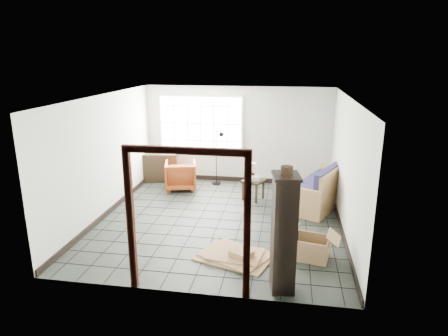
% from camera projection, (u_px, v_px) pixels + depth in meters
% --- Properties ---
extents(ground, '(5.50, 5.50, 0.00)m').
position_uv_depth(ground, '(220.00, 220.00, 8.51)').
color(ground, black).
rests_on(ground, ground).
extents(room_shell, '(5.02, 5.52, 2.61)m').
position_uv_depth(room_shell, '(220.00, 142.00, 8.08)').
color(room_shell, silver).
rests_on(room_shell, ground).
extents(window_panel, '(2.32, 0.08, 1.52)m').
position_uv_depth(window_panel, '(201.00, 123.00, 10.79)').
color(window_panel, silver).
rests_on(window_panel, ground).
extents(doorway_trim, '(1.80, 0.08, 2.20)m').
position_uv_depth(doorway_trim, '(187.00, 204.00, 5.57)').
color(doorway_trim, '#33120B').
rests_on(doorway_trim, ground).
extents(futon_sofa, '(1.69, 2.38, 0.99)m').
position_uv_depth(futon_sofa, '(323.00, 189.00, 9.32)').
color(futon_sofa, '#A37E49').
rests_on(futon_sofa, ground).
extents(armchair, '(0.94, 0.90, 0.80)m').
position_uv_depth(armchair, '(181.00, 174.00, 10.38)').
color(armchair, maroon).
rests_on(armchair, ground).
extents(side_table, '(0.59, 0.59, 0.49)m').
position_uv_depth(side_table, '(253.00, 183.00, 9.60)').
color(side_table, black).
rests_on(side_table, ground).
extents(table_lamp, '(0.30, 0.30, 0.40)m').
position_uv_depth(table_lamp, '(253.00, 168.00, 9.58)').
color(table_lamp, black).
rests_on(table_lamp, side_table).
extents(projector, '(0.33, 0.28, 0.10)m').
position_uv_depth(projector, '(253.00, 178.00, 9.55)').
color(projector, silver).
rests_on(projector, side_table).
extents(floor_lamp, '(0.40, 0.41, 1.54)m').
position_uv_depth(floor_lamp, '(219.00, 155.00, 10.55)').
color(floor_lamp, black).
rests_on(floor_lamp, ground).
extents(console_shelf, '(1.08, 0.60, 0.79)m').
position_uv_depth(console_shelf, '(158.00, 167.00, 11.01)').
color(console_shelf, black).
rests_on(console_shelf, ground).
extents(tall_shelf, '(0.44, 0.54, 1.79)m').
position_uv_depth(tall_shelf, '(284.00, 233.00, 5.77)').
color(tall_shelf, black).
rests_on(tall_shelf, ground).
extents(pot, '(0.20, 0.20, 0.13)m').
position_uv_depth(pot, '(287.00, 171.00, 5.49)').
color(pot, black).
rests_on(pot, tall_shelf).
extents(open_box, '(1.00, 0.64, 0.53)m').
position_uv_depth(open_box, '(311.00, 248.00, 6.87)').
color(open_box, '#A78350').
rests_on(open_box, ground).
extents(cardboard_pile, '(1.44, 1.22, 0.18)m').
position_uv_depth(cardboard_pile, '(236.00, 255.00, 6.91)').
color(cardboard_pile, '#A78350').
rests_on(cardboard_pile, ground).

